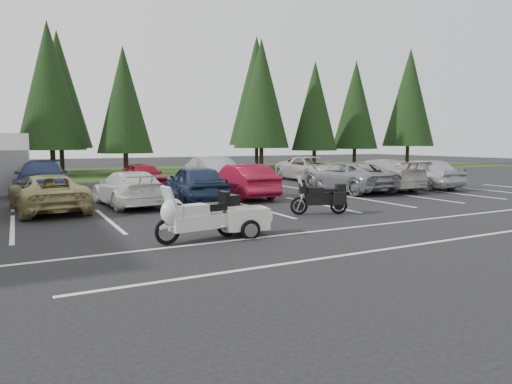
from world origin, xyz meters
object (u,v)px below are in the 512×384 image
object	(u,v)px
car_near_8	(422,173)
touring_motorcycle	(199,212)
car_far_2	(144,176)
adventure_motorcycle	(319,195)
car_near_6	(348,177)
car_near_4	(195,183)
box_truck	(3,162)
car_far_4	(311,169)
car_far_1	(42,178)
car_near_5	(242,181)
car_far_3	(215,172)
car_near_3	(128,188)
cargo_trailer	(245,221)
car_near_2	(48,193)
car_near_7	(378,174)

from	to	relation	value
car_near_8	touring_motorcycle	distance (m)	16.88
car_far_2	adventure_motorcycle	size ratio (longest dim) A/B	1.86
car_near_6	car_far_2	world-z (taller)	car_near_6
car_near_4	adventure_motorcycle	size ratio (longest dim) A/B	2.06
box_truck	car_far_4	bearing A→B (deg)	-7.51
car_near_4	car_near_8	bearing A→B (deg)	-176.70
car_near_6	car_near_8	xyz separation A→B (m)	(4.73, -0.41, 0.07)
car_far_1	car_near_5	bearing A→B (deg)	-30.93
car_far_4	touring_motorcycle	size ratio (longest dim) A/B	2.16
car_near_6	car_far_3	bearing A→B (deg)	-48.35
car_far_3	car_far_4	size ratio (longest dim) A/B	0.88
car_near_5	touring_motorcycle	world-z (taller)	car_near_5
car_near_4	car_near_6	size ratio (longest dim) A/B	0.85
car_near_4	car_near_5	size ratio (longest dim) A/B	1.00
car_far_1	car_near_6	bearing A→B (deg)	-18.92
car_near_3	car_far_4	size ratio (longest dim) A/B	0.83
cargo_trailer	car_near_3	bearing A→B (deg)	110.63
touring_motorcycle	car_far_3	bearing A→B (deg)	57.75
car_near_8	adventure_motorcycle	distance (m)	11.40
car_near_2	car_near_3	distance (m)	2.88
car_far_4	cargo_trailer	world-z (taller)	car_far_4
car_near_4	car_near_8	distance (m)	12.87
car_near_3	cargo_trailer	world-z (taller)	car_near_3
car_near_5	car_far_4	xyz separation A→B (m)	(7.68, 5.74, 0.03)
car_near_3	car_far_2	distance (m)	6.44
car_near_5	car_near_8	distance (m)	10.50
car_near_8	car_near_6	bearing A→B (deg)	-0.24
box_truck	adventure_motorcycle	distance (m)	16.70
car_near_4	car_far_3	bearing A→B (deg)	-115.57
car_near_6	car_far_1	size ratio (longest dim) A/B	0.98
car_near_7	car_far_4	bearing A→B (deg)	-86.67
car_near_2	car_far_4	world-z (taller)	car_far_4
car_far_2	car_far_4	world-z (taller)	car_far_4
car_near_6	car_near_8	distance (m)	4.74
car_far_1	adventure_motorcycle	bearing A→B (deg)	-50.04
car_near_7	adventure_motorcycle	size ratio (longest dim) A/B	2.50
car_near_4	car_far_4	size ratio (longest dim) A/B	0.81
car_near_4	cargo_trailer	bearing A→B (deg)	84.77
car_near_4	car_far_3	size ratio (longest dim) A/B	0.92
box_truck	car_far_2	bearing A→B (deg)	-19.14
cargo_trailer	box_truck	bearing A→B (deg)	119.71
car_near_8	adventure_motorcycle	bearing A→B (deg)	30.23
touring_motorcycle	adventure_motorcycle	bearing A→B (deg)	13.41
car_far_4	cargo_trailer	bearing A→B (deg)	-127.62
box_truck	car_far_2	size ratio (longest dim) A/B	1.36
box_truck	car_near_4	size ratio (longest dim) A/B	1.22
car_near_8	cargo_trailer	bearing A→B (deg)	30.80
car_near_2	car_far_3	size ratio (longest dim) A/B	0.97
car_near_6	car_far_2	bearing A→B (deg)	-34.15
car_near_2	car_near_5	world-z (taller)	car_near_5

